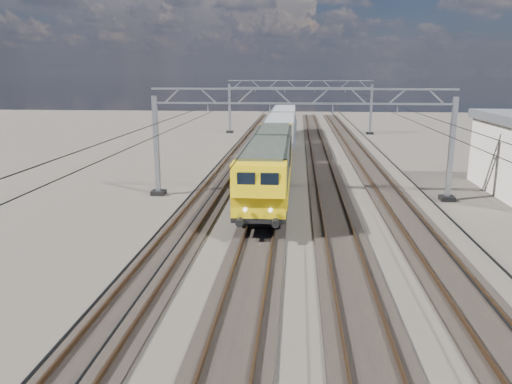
# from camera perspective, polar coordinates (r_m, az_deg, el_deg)

# --- Properties ---
(ground) EXTENTS (160.00, 160.00, 0.00)m
(ground) POSITION_cam_1_polar(r_m,az_deg,el_deg) (29.25, 4.98, -2.53)
(ground) COLOR black
(ground) RESTS_ON ground
(track_outer_west) EXTENTS (2.60, 140.00, 0.30)m
(track_outer_west) POSITION_cam_1_polar(r_m,az_deg,el_deg) (29.80, -6.64, -2.13)
(track_outer_west) COLOR black
(track_outer_west) RESTS_ON ground
(track_loco) EXTENTS (2.60, 140.00, 0.30)m
(track_loco) POSITION_cam_1_polar(r_m,az_deg,el_deg) (29.28, 1.07, -2.32)
(track_loco) COLOR black
(track_loco) RESTS_ON ground
(track_inner_east) EXTENTS (2.60, 140.00, 0.30)m
(track_inner_east) POSITION_cam_1_polar(r_m,az_deg,el_deg) (29.31, 8.90, -2.47)
(track_inner_east) COLOR black
(track_inner_east) RESTS_ON ground
(track_outer_east) EXTENTS (2.60, 140.00, 0.30)m
(track_outer_east) POSITION_cam_1_polar(r_m,az_deg,el_deg) (29.88, 16.58, -2.57)
(track_outer_east) COLOR black
(track_outer_east) RESTS_ON ground
(catenary_gantry_mid) EXTENTS (19.90, 0.90, 7.11)m
(catenary_gantry_mid) POSITION_cam_1_polar(r_m,az_deg,el_deg) (32.39, 5.11, 6.08)
(catenary_gantry_mid) COLOR #9498A2
(catenary_gantry_mid) RESTS_ON ground
(catenary_gantry_far) EXTENTS (19.90, 0.90, 7.11)m
(catenary_gantry_far) POSITION_cam_1_polar(r_m,az_deg,el_deg) (68.25, 5.00, 9.93)
(catenary_gantry_far) COLOR #9498A2
(catenary_gantry_far) RESTS_ON ground
(overhead_wires) EXTENTS (12.03, 140.00, 0.53)m
(overhead_wires) POSITION_cam_1_polar(r_m,az_deg,el_deg) (36.20, 5.15, 9.79)
(overhead_wires) COLOR black
(overhead_wires) RESTS_ON ground
(locomotive) EXTENTS (2.76, 21.10, 3.62)m
(locomotive) POSITION_cam_1_polar(r_m,az_deg,el_deg) (33.31, 1.60, 3.58)
(locomotive) COLOR black
(locomotive) RESTS_ON ground
(hopper_wagon_lead) EXTENTS (3.38, 13.00, 3.25)m
(hopper_wagon_lead) POSITION_cam_1_polar(r_m,az_deg,el_deg) (50.83, 2.73, 6.88)
(hopper_wagon_lead) COLOR black
(hopper_wagon_lead) RESTS_ON ground
(hopper_wagon_mid) EXTENTS (3.38, 13.00, 3.25)m
(hopper_wagon_mid) POSITION_cam_1_polar(r_m,az_deg,el_deg) (64.95, 3.19, 8.30)
(hopper_wagon_mid) COLOR black
(hopper_wagon_mid) RESTS_ON ground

